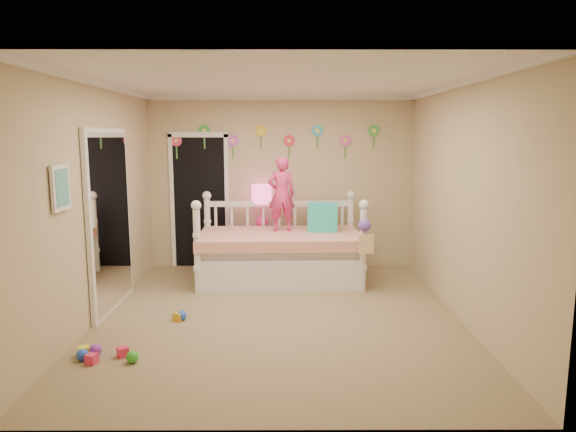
{
  "coord_description": "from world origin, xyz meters",
  "views": [
    {
      "loc": [
        0.08,
        -5.49,
        2.02
      ],
      "look_at": [
        0.1,
        0.6,
        1.05
      ],
      "focal_mm": 31.67,
      "sensor_mm": 36.0,
      "label": 1
    }
  ],
  "objects_px": {
    "daybed": "(280,238)",
    "table_lamp": "(262,199)",
    "child": "(282,194)",
    "nightstand": "(262,248)"
  },
  "relations": [
    {
      "from": "daybed",
      "to": "child",
      "type": "height_order",
      "value": "child"
    },
    {
      "from": "daybed",
      "to": "table_lamp",
      "type": "bearing_deg",
      "value": 111.98
    },
    {
      "from": "child",
      "to": "table_lamp",
      "type": "distance_m",
      "value": 0.6
    },
    {
      "from": "nightstand",
      "to": "child",
      "type": "bearing_deg",
      "value": -62.79
    },
    {
      "from": "table_lamp",
      "to": "child",
      "type": "bearing_deg",
      "value": -58.51
    },
    {
      "from": "daybed",
      "to": "table_lamp",
      "type": "relative_size",
      "value": 3.45
    },
    {
      "from": "child",
      "to": "table_lamp",
      "type": "bearing_deg",
      "value": -66.71
    },
    {
      "from": "daybed",
      "to": "child",
      "type": "distance_m",
      "value": 0.61
    },
    {
      "from": "child",
      "to": "nightstand",
      "type": "distance_m",
      "value": 1.06
    },
    {
      "from": "daybed",
      "to": "nightstand",
      "type": "distance_m",
      "value": 0.76
    }
  ]
}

